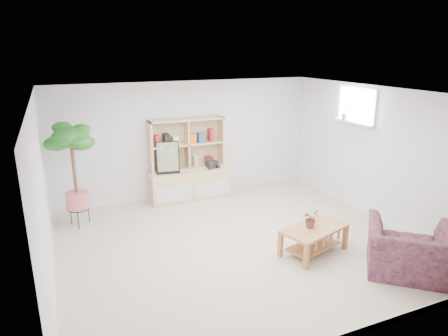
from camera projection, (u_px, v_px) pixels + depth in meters
name	position (u px, v px, depth m)	size (l,w,h in m)	color
floor	(237.00, 243.00, 6.45)	(5.50, 5.00, 0.01)	beige
ceiling	(239.00, 93.00, 5.76)	(5.50, 5.00, 0.01)	silver
walls	(238.00, 172.00, 6.10)	(5.51, 5.01, 2.40)	white
baseboard	(237.00, 240.00, 6.43)	(5.50, 5.00, 0.10)	white
window	(357.00, 105.00, 7.43)	(0.10, 0.98, 0.68)	#D0E8FF
window_sill	(353.00, 123.00, 7.50)	(0.14, 1.00, 0.04)	white
storage_unit	(189.00, 160.00, 8.16)	(1.66, 0.56, 1.66)	tan
poster	(168.00, 158.00, 7.89)	(0.47, 0.11, 0.65)	yellow
toy_truck	(212.00, 164.00, 8.30)	(0.32, 0.22, 0.17)	black
coffee_table	(314.00, 240.00, 6.10)	(1.02, 0.56, 0.42)	#A46838
table_plant	(310.00, 218.00, 6.03)	(0.24, 0.21, 0.27)	#145D17
floor_tree	(75.00, 176.00, 6.82)	(0.68, 0.68, 1.85)	#196F20
armchair	(410.00, 247.00, 5.44)	(1.12, 0.97, 0.83)	#0D0C36
sill_plant	(345.00, 113.00, 7.67)	(0.14, 0.11, 0.25)	#196F20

